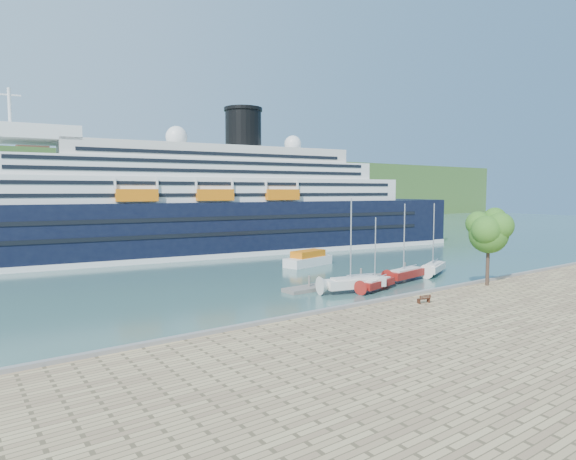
% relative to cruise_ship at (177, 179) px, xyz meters
% --- Properties ---
extents(ground, '(400.00, 400.00, 0.00)m').
position_rel_cruise_ship_xyz_m(ground, '(8.16, -50.59, -13.82)').
color(ground, '#2F5453').
rests_on(ground, ground).
extents(far_hillside, '(400.00, 50.00, 24.00)m').
position_rel_cruise_ship_xyz_m(far_hillside, '(8.16, 94.41, -1.82)').
color(far_hillside, '#2C5220').
rests_on(far_hillside, ground).
extents(quay_coping, '(220.00, 0.50, 0.30)m').
position_rel_cruise_ship_xyz_m(quay_coping, '(8.16, -50.79, -12.67)').
color(quay_coping, slate).
rests_on(quay_coping, promenade).
extents(cruise_ship, '(124.38, 34.44, 27.64)m').
position_rel_cruise_ship_xyz_m(cruise_ship, '(0.00, 0.00, 0.00)').
color(cruise_ship, black).
rests_on(cruise_ship, ground).
extents(park_bench, '(1.45, 0.85, 0.87)m').
position_rel_cruise_ship_xyz_m(park_bench, '(2.34, -53.62, -12.38)').
color(park_bench, '#4D2516').
rests_on(park_bench, promenade).
extents(promenade_tree, '(5.74, 5.74, 9.51)m').
position_rel_cruise_ship_xyz_m(promenade_tree, '(15.19, -52.18, -8.07)').
color(promenade_tree, '#316B1C').
rests_on(promenade_tree, promenade).
extents(floating_pontoon, '(19.61, 3.00, 0.43)m').
position_rel_cruise_ship_xyz_m(floating_pontoon, '(6.60, -38.56, -13.60)').
color(floating_pontoon, gray).
rests_on(floating_pontoon, ground).
extents(sailboat_white_near, '(8.33, 4.00, 10.38)m').
position_rel_cruise_ship_xyz_m(sailboat_white_near, '(3.72, -42.65, -8.63)').
color(sailboat_white_near, silver).
rests_on(sailboat_white_near, ground).
extents(sailboat_red, '(7.66, 3.18, 9.60)m').
position_rel_cruise_ship_xyz_m(sailboat_red, '(13.90, -41.45, -9.02)').
color(sailboat_red, maroon).
rests_on(sailboat_red, ground).
extents(sailboat_white_far, '(7.55, 4.94, 9.52)m').
position_rel_cruise_ship_xyz_m(sailboat_white_far, '(20.95, -40.40, -9.06)').
color(sailboat_white_far, silver).
rests_on(sailboat_white_far, ground).
extents(tender_launch, '(9.04, 4.60, 2.38)m').
position_rel_cruise_ship_xyz_m(tender_launch, '(11.52, -23.82, -12.63)').
color(tender_launch, orange).
rests_on(tender_launch, ground).
extents(sailboat_extra, '(6.64, 3.28, 8.26)m').
position_rel_cruise_ship_xyz_m(sailboat_extra, '(6.50, -43.45, -9.69)').
color(sailboat_extra, maroon).
rests_on(sailboat_extra, ground).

